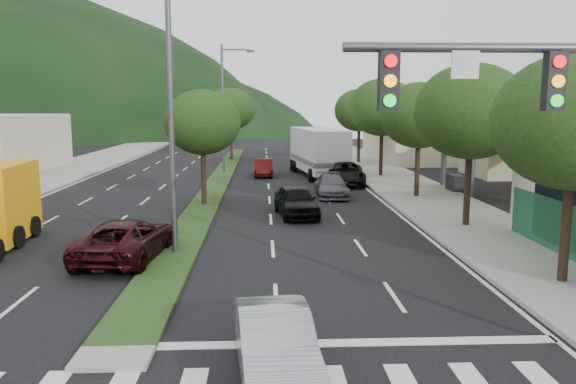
{
  "coord_description": "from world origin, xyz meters",
  "views": [
    {
      "loc": [
        3.18,
        -11.67,
        5.26
      ],
      "look_at": [
        4.18,
        11.22,
        1.76
      ],
      "focal_mm": 35.0,
      "sensor_mm": 36.0,
      "label": 1
    }
  ],
  "objects_px": {
    "tree_r_d": "(382,107)",
    "car_queue_b": "(331,186)",
    "sedan_silver": "(275,344)",
    "tree_r_b": "(471,112)",
    "tree_med_far": "(231,109)",
    "streetlight_near": "(177,97)",
    "tree_r_c": "(419,116)",
    "car_queue_a": "(296,201)",
    "tree_med_near": "(202,122)",
    "streetlight_mid": "(225,102)",
    "tree_r_a": "(574,122)",
    "suv_maroon": "(126,239)",
    "motorhome": "(318,151)",
    "tree_r_e": "(359,110)",
    "car_queue_c": "(263,168)",
    "car_queue_d": "(345,174)"
  },
  "relations": [
    {
      "from": "tree_r_d",
      "to": "car_queue_b",
      "type": "xyz_separation_m",
      "value": [
        -4.84,
        -9.22,
        -4.54
      ]
    },
    {
      "from": "sedan_silver",
      "to": "tree_r_b",
      "type": "bearing_deg",
      "value": 51.3
    },
    {
      "from": "tree_med_far",
      "to": "streetlight_near",
      "type": "distance_m",
      "value": 36.01
    },
    {
      "from": "streetlight_near",
      "to": "car_queue_b",
      "type": "distance_m",
      "value": 15.37
    },
    {
      "from": "tree_r_c",
      "to": "car_queue_a",
      "type": "xyz_separation_m",
      "value": [
        -7.26,
        -4.98,
        -4.01
      ]
    },
    {
      "from": "tree_r_d",
      "to": "streetlight_near",
      "type": "height_order",
      "value": "streetlight_near"
    },
    {
      "from": "tree_med_near",
      "to": "streetlight_mid",
      "type": "bearing_deg",
      "value": 89.22
    },
    {
      "from": "tree_r_a",
      "to": "streetlight_near",
      "type": "distance_m",
      "value": 12.48
    },
    {
      "from": "tree_r_c",
      "to": "car_queue_b",
      "type": "distance_m",
      "value": 6.4
    },
    {
      "from": "tree_med_near",
      "to": "suv_maroon",
      "type": "xyz_separation_m",
      "value": [
        -1.6,
        -10.54,
        -3.71
      ]
    },
    {
      "from": "tree_med_far",
      "to": "streetlight_mid",
      "type": "relative_size",
      "value": 0.69
    },
    {
      "from": "car_queue_a",
      "to": "tree_r_c",
      "type": "bearing_deg",
      "value": 27.32
    },
    {
      "from": "streetlight_mid",
      "to": "suv_maroon",
      "type": "distance_m",
      "value": 26.06
    },
    {
      "from": "tree_r_d",
      "to": "motorhome",
      "type": "relative_size",
      "value": 0.75
    },
    {
      "from": "sedan_silver",
      "to": "car_queue_a",
      "type": "relative_size",
      "value": 0.93
    },
    {
      "from": "tree_r_d",
      "to": "car_queue_a",
      "type": "relative_size",
      "value": 1.64
    },
    {
      "from": "tree_r_e",
      "to": "car_queue_b",
      "type": "distance_m",
      "value": 20.27
    },
    {
      "from": "streetlight_near",
      "to": "car_queue_b",
      "type": "relative_size",
      "value": 2.27
    },
    {
      "from": "tree_r_e",
      "to": "motorhome",
      "type": "distance_m",
      "value": 10.64
    },
    {
      "from": "streetlight_near",
      "to": "car_queue_a",
      "type": "distance_m",
      "value": 9.66
    },
    {
      "from": "tree_r_d",
      "to": "car_queue_c",
      "type": "distance_m",
      "value": 9.98
    },
    {
      "from": "tree_r_a",
      "to": "car_queue_b",
      "type": "distance_m",
      "value": 17.96
    },
    {
      "from": "streetlight_near",
      "to": "car_queue_c",
      "type": "distance_m",
      "value": 23.5
    },
    {
      "from": "sedan_silver",
      "to": "car_queue_b",
      "type": "xyz_separation_m",
      "value": [
        3.78,
        22.06,
        -0.03
      ]
    },
    {
      "from": "motorhome",
      "to": "car_queue_a",
      "type": "bearing_deg",
      "value": -106.98
    },
    {
      "from": "tree_r_b",
      "to": "car_queue_a",
      "type": "bearing_deg",
      "value": 157.43
    },
    {
      "from": "tree_r_b",
      "to": "tree_r_d",
      "type": "xyz_separation_m",
      "value": [
        0.0,
        18.0,
        0.14
      ]
    },
    {
      "from": "tree_r_a",
      "to": "tree_r_c",
      "type": "xyz_separation_m",
      "value": [
        0.0,
        16.0,
        -0.07
      ]
    },
    {
      "from": "sedan_silver",
      "to": "car_queue_d",
      "type": "relative_size",
      "value": 0.74
    },
    {
      "from": "tree_r_d",
      "to": "motorhome",
      "type": "height_order",
      "value": "tree_r_d"
    },
    {
      "from": "tree_r_e",
      "to": "streetlight_near",
      "type": "height_order",
      "value": "streetlight_near"
    },
    {
      "from": "car_queue_d",
      "to": "car_queue_a",
      "type": "bearing_deg",
      "value": -104.24
    },
    {
      "from": "streetlight_mid",
      "to": "car_queue_c",
      "type": "distance_m",
      "value": 6.15
    },
    {
      "from": "tree_med_near",
      "to": "motorhome",
      "type": "xyz_separation_m",
      "value": [
        7.35,
        12.91,
        -2.52
      ]
    },
    {
      "from": "tree_med_far",
      "to": "car_queue_a",
      "type": "height_order",
      "value": "tree_med_far"
    },
    {
      "from": "car_queue_a",
      "to": "car_queue_c",
      "type": "distance_m",
      "value": 15.85
    },
    {
      "from": "car_queue_d",
      "to": "motorhome",
      "type": "relative_size",
      "value": 0.57
    },
    {
      "from": "tree_r_c",
      "to": "car_queue_a",
      "type": "relative_size",
      "value": 1.49
    },
    {
      "from": "tree_r_c",
      "to": "streetlight_mid",
      "type": "xyz_separation_m",
      "value": [
        -11.79,
        13.0,
        0.84
      ]
    },
    {
      "from": "car_queue_a",
      "to": "car_queue_d",
      "type": "relative_size",
      "value": 0.8
    },
    {
      "from": "tree_r_b",
      "to": "sedan_silver",
      "type": "height_order",
      "value": "tree_r_b"
    },
    {
      "from": "tree_med_near",
      "to": "car_queue_c",
      "type": "relative_size",
      "value": 1.53
    },
    {
      "from": "car_queue_a",
      "to": "motorhome",
      "type": "relative_size",
      "value": 0.45
    },
    {
      "from": "tree_med_far",
      "to": "car_queue_c",
      "type": "xyz_separation_m",
      "value": [
        3.14,
        -13.22,
        -4.36
      ]
    },
    {
      "from": "tree_r_c",
      "to": "sedan_silver",
      "type": "distance_m",
      "value": 23.31
    },
    {
      "from": "tree_r_d",
      "to": "streetlight_near",
      "type": "relative_size",
      "value": 0.72
    },
    {
      "from": "sedan_silver",
      "to": "streetlight_mid",
      "type": "bearing_deg",
      "value": 89.59
    },
    {
      "from": "motorhome",
      "to": "car_queue_b",
      "type": "bearing_deg",
      "value": -98.73
    },
    {
      "from": "tree_med_near",
      "to": "streetlight_near",
      "type": "xyz_separation_m",
      "value": [
        0.21,
        -10.0,
        1.16
      ]
    },
    {
      "from": "tree_med_far",
      "to": "streetlight_mid",
      "type": "distance_m",
      "value": 11.02
    }
  ]
}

